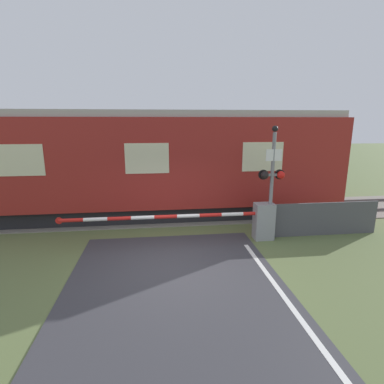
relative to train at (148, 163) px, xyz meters
name	(u,v)px	position (x,y,z in m)	size (l,w,h in m)	color
ground_plane	(173,265)	(0.66, -4.48, -2.06)	(80.00, 80.00, 0.00)	#5B6B3D
track_bed	(166,213)	(0.66, 0.00, -2.04)	(36.00, 3.20, 0.13)	slate
train	(148,163)	(0.00, 0.00, 0.00)	(14.68, 2.96, 4.03)	black
crossing_barrier	(245,220)	(3.01, -3.01, -1.43)	(6.56, 0.44, 1.16)	gray
signal_post	(272,177)	(3.79, -3.06, -0.05)	(0.81, 0.26, 3.53)	gray
roadside_fence	(317,219)	(5.45, -2.93, -1.51)	(4.14, 0.06, 1.10)	#4C4C51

